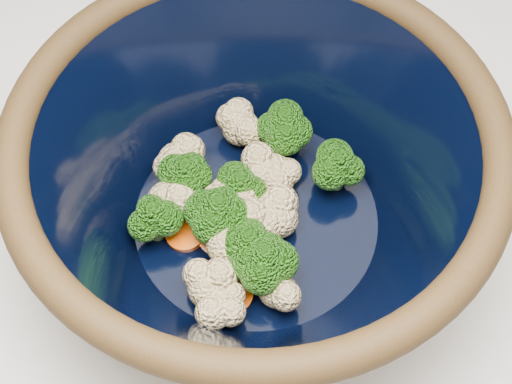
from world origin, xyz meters
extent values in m
cube|color=white|center=(0.00, 0.00, 0.45)|extent=(1.20, 1.20, 0.90)
cylinder|color=black|center=(-0.08, -0.11, 0.91)|extent=(0.20, 0.20, 0.01)
torus|color=black|center=(-0.08, -0.11, 1.04)|extent=(0.34, 0.34, 0.02)
cylinder|color=black|center=(-0.08, -0.11, 0.93)|extent=(0.19, 0.19, 0.00)
cylinder|color=#608442|center=(-0.07, -0.04, 0.94)|extent=(0.01, 0.01, 0.02)
ellipsoid|color=#2B7215|center=(-0.07, -0.04, 0.97)|extent=(0.04, 0.04, 0.04)
cylinder|color=#608442|center=(-0.10, -0.12, 0.94)|extent=(0.01, 0.01, 0.02)
ellipsoid|color=#2B7215|center=(-0.10, -0.12, 0.97)|extent=(0.04, 0.04, 0.04)
cylinder|color=#608442|center=(-0.15, -0.13, 0.94)|extent=(0.01, 0.01, 0.02)
ellipsoid|color=#2B7215|center=(-0.15, -0.13, 0.96)|extent=(0.04, 0.04, 0.03)
cylinder|color=#608442|center=(-0.08, -0.15, 0.94)|extent=(0.01, 0.01, 0.02)
ellipsoid|color=#2B7215|center=(-0.08, -0.15, 0.97)|extent=(0.04, 0.04, 0.03)
cylinder|color=#608442|center=(-0.06, -0.16, 0.94)|extent=(0.01, 0.01, 0.02)
ellipsoid|color=#2B7215|center=(-0.06, -0.16, 0.97)|extent=(0.04, 0.04, 0.04)
cylinder|color=#608442|center=(-0.09, -0.10, 0.94)|extent=(0.01, 0.01, 0.02)
ellipsoid|color=#2B7215|center=(-0.09, -0.10, 0.96)|extent=(0.04, 0.04, 0.03)
cylinder|color=#608442|center=(-0.14, -0.09, 0.94)|extent=(0.01, 0.01, 0.02)
ellipsoid|color=#2B7215|center=(-0.14, -0.09, 0.96)|extent=(0.04, 0.04, 0.03)
cylinder|color=#608442|center=(-0.02, -0.07, 0.94)|extent=(0.01, 0.01, 0.02)
ellipsoid|color=#2B7215|center=(-0.02, -0.07, 0.96)|extent=(0.04, 0.04, 0.03)
sphere|color=beige|center=(-0.09, -0.19, 0.95)|extent=(0.03, 0.03, 0.03)
sphere|color=beige|center=(-0.10, -0.03, 0.95)|extent=(0.03, 0.03, 0.03)
sphere|color=beige|center=(-0.09, -0.14, 0.95)|extent=(0.03, 0.03, 0.03)
sphere|color=beige|center=(-0.06, -0.11, 0.95)|extent=(0.03, 0.03, 0.03)
sphere|color=beige|center=(-0.10, -0.10, 0.95)|extent=(0.03, 0.03, 0.03)
sphere|color=beige|center=(-0.05, -0.17, 0.95)|extent=(0.03, 0.03, 0.03)
sphere|color=beige|center=(-0.15, -0.08, 0.95)|extent=(0.03, 0.03, 0.03)
sphere|color=beige|center=(-0.08, -0.07, 0.95)|extent=(0.03, 0.03, 0.03)
sphere|color=beige|center=(-0.10, -0.18, 0.95)|extent=(0.03, 0.03, 0.03)
sphere|color=beige|center=(-0.07, -0.08, 0.95)|extent=(0.03, 0.03, 0.03)
sphere|color=beige|center=(-0.07, -0.12, 0.95)|extent=(0.03, 0.03, 0.03)
sphere|color=beige|center=(-0.15, -0.11, 0.95)|extent=(0.03, 0.03, 0.03)
cylinder|color=#ED530A|center=(-0.09, -0.11, 0.94)|extent=(0.03, 0.03, 0.01)
cylinder|color=#ED530A|center=(-0.13, -0.13, 0.94)|extent=(0.03, 0.03, 0.01)
cylinder|color=#ED530A|center=(-0.10, -0.13, 0.94)|extent=(0.03, 0.03, 0.01)
cylinder|color=#ED530A|center=(-0.09, -0.18, 0.94)|extent=(0.03, 0.03, 0.01)
camera|label=1|loc=(-0.03, -0.39, 1.41)|focal=50.00mm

